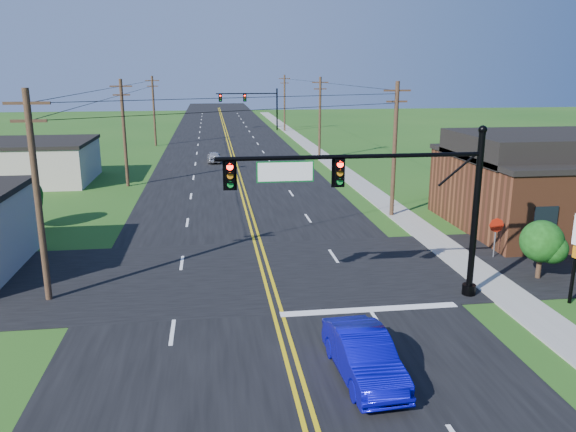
{
  "coord_description": "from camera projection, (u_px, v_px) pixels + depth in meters",
  "views": [
    {
      "loc": [
        -2.31,
        -13.89,
        9.66
      ],
      "look_at": [
        0.99,
        10.0,
        3.39
      ],
      "focal_mm": 35.0,
      "sensor_mm": 36.0,
      "label": 1
    }
  ],
  "objects": [
    {
      "name": "signal_mast_main",
      "position": [
        375.0,
        193.0,
        23.1
      ],
      "size": [
        11.3,
        0.6,
        7.48
      ],
      "color": "black",
      "rests_on": "ground"
    },
    {
      "name": "utility_pole_right_c",
      "position": [
        285.0,
        102.0,
        90.94
      ],
      "size": [
        1.8,
        0.28,
        9.0
      ],
      "color": "#342417",
      "rests_on": "ground"
    },
    {
      "name": "utility_pole_left_b",
      "position": [
        124.0,
        131.0,
        47.16
      ],
      "size": [
        1.8,
        0.28,
        9.0
      ],
      "color": "#342417",
      "rests_on": "ground"
    },
    {
      "name": "tree_right_back",
      "position": [
        455.0,
        167.0,
        42.44
      ],
      "size": [
        3.0,
        3.0,
        4.1
      ],
      "color": "#342417",
      "rests_on": "ground"
    },
    {
      "name": "sidewalk",
      "position": [
        341.0,
        170.0,
        55.78
      ],
      "size": [
        2.0,
        160.0,
        0.08
      ],
      "primitive_type": "cube",
      "color": "gray",
      "rests_on": "ground"
    },
    {
      "name": "brick_building",
      "position": [
        569.0,
        190.0,
        35.36
      ],
      "size": [
        14.2,
        11.2,
        4.7
      ],
      "color": "brown",
      "rests_on": "ground"
    },
    {
      "name": "stop_sign",
      "position": [
        496.0,
        229.0,
        29.47
      ],
      "size": [
        0.78,
        0.13,
        2.18
      ],
      "rotation": [
        0.0,
        0.0,
        -0.11
      ],
      "color": "slate",
      "rests_on": "ground"
    },
    {
      "name": "utility_pole_left_a",
      "position": [
        37.0,
        194.0,
        23.19
      ],
      "size": [
        1.8,
        0.28,
        9.0
      ],
      "color": "#342417",
      "rests_on": "ground"
    },
    {
      "name": "ground",
      "position": [
        302.0,
        419.0,
        16.05
      ],
      "size": [
        260.0,
        260.0,
        0.0
      ],
      "primitive_type": "plane",
      "color": "#1F4F16",
      "rests_on": "ground"
    },
    {
      "name": "cream_bldg_far",
      "position": [
        21.0,
        162.0,
        49.5
      ],
      "size": [
        12.2,
        9.2,
        3.7
      ],
      "color": "#BAAC9E",
      "rests_on": "ground"
    },
    {
      "name": "shrub_corner",
      "position": [
        542.0,
        242.0,
        26.41
      ],
      "size": [
        2.0,
        2.0,
        2.86
      ],
      "color": "#342417",
      "rests_on": "ground"
    },
    {
      "name": "road_main",
      "position": [
        232.0,
        158.0,
        63.98
      ],
      "size": [
        16.0,
        220.0,
        0.04
      ],
      "primitive_type": "cube",
      "color": "black",
      "rests_on": "ground"
    },
    {
      "name": "utility_pole_right_a",
      "position": [
        395.0,
        147.0,
        37.25
      ],
      "size": [
        1.8,
        0.28,
        9.0
      ],
      "color": "#342417",
      "rests_on": "ground"
    },
    {
      "name": "road_cross",
      "position": [
        263.0,
        273.0,
        27.55
      ],
      "size": [
        70.0,
        10.0,
        0.04
      ],
      "primitive_type": "cube",
      "color": "black",
      "rests_on": "ground"
    },
    {
      "name": "blue_car",
      "position": [
        364.0,
        356.0,
        18.01
      ],
      "size": [
        1.89,
        4.72,
        1.53
      ],
      "primitive_type": "imported",
      "rotation": [
        0.0,
        0.0,
        0.06
      ],
      "color": "#0807A7",
      "rests_on": "ground"
    },
    {
      "name": "utility_pole_right_b",
      "position": [
        320.0,
        116.0,
        62.18
      ],
      "size": [
        1.8,
        0.28,
        9.0
      ],
      "color": "#342417",
      "rests_on": "ground"
    },
    {
      "name": "utility_pole_left_c",
      "position": [
        154.0,
        110.0,
        73.05
      ],
      "size": [
        1.8,
        0.28,
        9.0
      ],
      "color": "#342417",
      "rests_on": "ground"
    },
    {
      "name": "distant_car",
      "position": [
        214.0,
        157.0,
        60.46
      ],
      "size": [
        1.58,
        3.62,
        1.22
      ],
      "primitive_type": "imported",
      "rotation": [
        0.0,
        0.0,
        3.18
      ],
      "color": "#A4A3A8",
      "rests_on": "ground"
    },
    {
      "name": "tree_left",
      "position": [
        22.0,
        195.0,
        34.75
      ],
      "size": [
        2.4,
        2.4,
        3.37
      ],
      "color": "#342417",
      "rests_on": "ground"
    },
    {
      "name": "signal_mast_far",
      "position": [
        251.0,
        103.0,
        92.2
      ],
      "size": [
        10.98,
        0.6,
        7.48
      ],
      "color": "black",
      "rests_on": "ground"
    }
  ]
}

